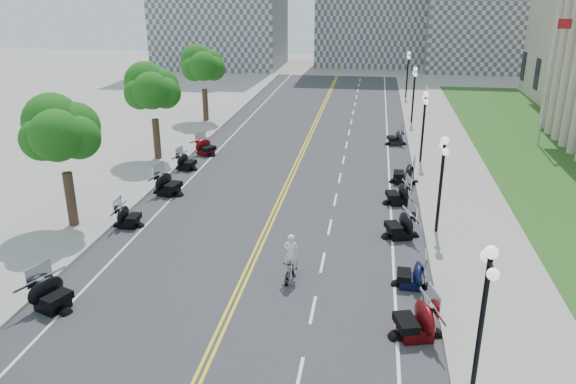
{
  "coord_description": "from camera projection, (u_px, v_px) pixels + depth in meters",
  "views": [
    {
      "loc": [
        5.11,
        -22.82,
        11.98
      ],
      "look_at": [
        1.05,
        3.58,
        2.0
      ],
      "focal_mm": 35.0,
      "sensor_mm": 36.0,
      "label": 1
    }
  ],
  "objects": [
    {
      "name": "lane_dash_16",
      "position": [
        356.0,
        97.0,
        62.63
      ],
      "size": [
        0.12,
        2.0,
        0.0
      ],
      "primitive_type": "cube",
      "color": "white",
      "rests_on": "road"
    },
    {
      "name": "lane_dash_15",
      "position": [
        355.0,
        104.0,
        58.93
      ],
      "size": [
        0.12,
        2.0,
        0.0
      ],
      "primitive_type": "cube",
      "color": "white",
      "rests_on": "road"
    },
    {
      "name": "street_lamp_3",
      "position": [
        423.0,
        128.0,
        38.73
      ],
      "size": [
        0.5,
        1.2,
        4.9
      ],
      "primitive_type": null,
      "color": "black",
      "rests_on": "sidewalk_north"
    },
    {
      "name": "motorcycle_s_4",
      "position": [
        51.0,
        293.0,
        21.74
      ],
      "size": [
        2.65,
        2.65,
        1.43
      ],
      "primitive_type": null,
      "rotation": [
        0.0,
        0.0,
        1.19
      ],
      "color": "black",
      "rests_on": "road"
    },
    {
      "name": "bicycle",
      "position": [
        291.0,
        270.0,
        23.91
      ],
      "size": [
        0.75,
        1.73,
        1.0
      ],
      "primitive_type": "imported",
      "rotation": [
        0.0,
        0.0,
        -0.17
      ],
      "color": "#A51414",
      "rests_on": "road"
    },
    {
      "name": "motorcycle_n_7",
      "position": [
        398.0,
        193.0,
        32.18
      ],
      "size": [
        2.35,
        2.35,
        1.37
      ],
      "primitive_type": null,
      "rotation": [
        0.0,
        0.0,
        -1.34
      ],
      "color": "black",
      "rests_on": "road"
    },
    {
      "name": "street_lamp_1",
      "position": [
        481.0,
        322.0,
        16.51
      ],
      "size": [
        0.5,
        1.2,
        4.9
      ],
      "primitive_type": null,
      "color": "black",
      "rests_on": "sidewalk_north"
    },
    {
      "name": "motorcycle_n_10",
      "position": [
        396.0,
        137.0,
        44.03
      ],
      "size": [
        2.21,
        2.21,
        1.28
      ],
      "primitive_type": null,
      "rotation": [
        0.0,
        0.0,
        -1.34
      ],
      "color": "black",
      "rests_on": "road"
    },
    {
      "name": "lawn",
      "position": [
        545.0,
        160.0,
        40.21
      ],
      "size": [
        9.0,
        60.0,
        0.1
      ],
      "primitive_type": "cube",
      "color": "#356023",
      "rests_on": "ground"
    },
    {
      "name": "edge_line_north",
      "position": [
        390.0,
        191.0,
        34.4
      ],
      "size": [
        0.12,
        90.0,
        0.0
      ],
      "primitive_type": "cube",
      "color": "white",
      "rests_on": "road"
    },
    {
      "name": "lane_dash_7",
      "position": [
        330.0,
        227.0,
        29.3
      ],
      "size": [
        0.12,
        2.0,
        0.0
      ],
      "primitive_type": "cube",
      "color": "white",
      "rests_on": "road"
    },
    {
      "name": "cyclist_rider",
      "position": [
        291.0,
        240.0,
        23.42
      ],
      "size": [
        0.66,
        0.44,
        1.82
      ],
      "primitive_type": "imported",
      "rotation": [
        0.0,
        0.0,
        3.14
      ],
      "color": "white",
      "rests_on": "bicycle"
    },
    {
      "name": "motorcycle_s_9",
      "position": [
        206.0,
        146.0,
        41.42
      ],
      "size": [
        2.58,
        2.58,
        1.32
      ],
      "primitive_type": null,
      "rotation": [
        0.0,
        0.0,
        1.05
      ],
      "color": "#590A0C",
      "rests_on": "road"
    },
    {
      "name": "centerline_yellow_a",
      "position": [
        285.0,
        185.0,
        35.32
      ],
      "size": [
        0.12,
        90.0,
        0.0
      ],
      "primitive_type": "cube",
      "color": "yellow",
      "rests_on": "road"
    },
    {
      "name": "lane_dash_6",
      "position": [
        323.0,
        262.0,
        25.59
      ],
      "size": [
        0.12,
        2.0,
        0.0
      ],
      "primitive_type": "cube",
      "color": "white",
      "rests_on": "road"
    },
    {
      "name": "lane_dash_11",
      "position": [
        347.0,
        145.0,
        44.11
      ],
      "size": [
        0.12,
        2.0,
        0.0
      ],
      "primitive_type": "cube",
      "color": "white",
      "rests_on": "road"
    },
    {
      "name": "lane_dash_14",
      "position": [
        353.0,
        112.0,
        55.22
      ],
      "size": [
        0.12,
        2.0,
        0.0
      ],
      "primitive_type": "cube",
      "color": "white",
      "rests_on": "road"
    },
    {
      "name": "centerline_yellow_b",
      "position": [
        289.0,
        186.0,
        35.29
      ],
      "size": [
        0.12,
        90.0,
        0.0
      ],
      "primitive_type": "cube",
      "color": "yellow",
      "rests_on": "road"
    },
    {
      "name": "edge_line_south",
      "position": [
        189.0,
        180.0,
        36.22
      ],
      "size": [
        0.12,
        90.0,
        0.0
      ],
      "primitive_type": "cube",
      "color": "white",
      "rests_on": "road"
    },
    {
      "name": "road",
      "position": [
        287.0,
        186.0,
        35.31
      ],
      "size": [
        16.0,
        90.0,
        0.01
      ],
      "primitive_type": "cube",
      "color": "#333335",
      "rests_on": "ground"
    },
    {
      "name": "street_lamp_4",
      "position": [
        413.0,
        95.0,
        49.85
      ],
      "size": [
        0.5,
        1.2,
        4.9
      ],
      "primitive_type": null,
      "color": "black",
      "rests_on": "sidewalk_north"
    },
    {
      "name": "ground",
      "position": [
        254.0,
        258.0,
        26.05
      ],
      "size": [
        160.0,
        160.0,
        0.0
      ],
      "primitive_type": "plane",
      "color": "gray"
    },
    {
      "name": "street_lamp_2",
      "position": [
        441.0,
        186.0,
        27.62
      ],
      "size": [
        0.5,
        1.2,
        4.9
      ],
      "primitive_type": null,
      "color": "black",
      "rests_on": "sidewalk_north"
    },
    {
      "name": "street_lamp_5",
      "position": [
        407.0,
        75.0,
        60.96
      ],
      "size": [
        0.5,
        1.2,
        4.9
      ],
      "primitive_type": null,
      "color": "black",
      "rests_on": "sidewalk_north"
    },
    {
      "name": "flagpole",
      "position": [
        548.0,
        82.0,
        42.12
      ],
      "size": [
        1.1,
        0.2,
        10.0
      ],
      "primitive_type": null,
      "color": "silver",
      "rests_on": "ground"
    },
    {
      "name": "lane_dash_9",
      "position": [
        340.0,
        178.0,
        36.7
      ],
      "size": [
        0.12,
        2.0,
        0.0
      ],
      "primitive_type": "cube",
      "color": "white",
      "rests_on": "road"
    },
    {
      "name": "lane_dash_19",
      "position": [
        360.0,
        80.0,
        73.74
      ],
      "size": [
        0.12,
        2.0,
        0.0
      ],
      "primitive_type": "cube",
      "color": "white",
      "rests_on": "road"
    },
    {
      "name": "sidewalk_north",
      "position": [
        459.0,
        193.0,
        33.79
      ],
      "size": [
        5.0,
        90.0,
        0.15
      ],
      "primitive_type": "cube",
      "color": "#9E9991",
      "rests_on": "ground"
    },
    {
      "name": "lane_dash_5",
      "position": [
        313.0,
        310.0,
        21.89
      ],
      "size": [
        0.12,
        2.0,
        0.0
      ],
      "primitive_type": "cube",
      "color": "white",
      "rests_on": "road"
    },
    {
      "name": "lane_dash_4",
      "position": [
        299.0,
        376.0,
        18.19
      ],
      "size": [
        0.12,
        2.0,
        0.0
      ],
      "primitive_type": "cube",
      "color": "white",
      "rests_on": "road"
    },
    {
      "name": "lane_dash_13",
      "position": [
        351.0,
        122.0,
        51.52
      ],
      "size": [
        0.12,
        2.0,
        0.0
      ],
      "primitive_type": "cube",
      "color": "white",
      "rests_on": "road"
    },
    {
      "name": "motorcycle_n_6",
      "position": [
        400.0,
        224.0,
        27.91
      ],
      "size": [
        2.6,
        2.6,
        1.44
      ],
      "primitive_type": null,
      "rotation": [
        0.0,
        0.0,
        -1.25
      ],
      "color": "black",
      "rests_on": "road"
    },
    {
      "name": "lane_dash_18",
      "position": [
        359.0,
        85.0,
        70.04
      ],
      "size": [
        0.12,
        2.0,
        0.0
      ],
      "primitive_type": "cube",
      "color": "white",
      "rests_on": "road"
    },
    {
      "name": "motorcycle_s_6",
      "position": [
        128.0,
        215.0,
        29.19
      ],
      "size": [
        1.88,
        1.88,
        1.25
      ],
      "primitive_type": null,
      "rotation": [
        0.0,
        0.0,
        1.62
      ],
      "color": "black",
      "rests_on": "road"
    },
    {
      "name": "motorcycle_s_7",
      "position": [
        168.0,
        183.0,
        33.59
      ],
      "size": [
        2.53,
        2.53,
        1.49
      ],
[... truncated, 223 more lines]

